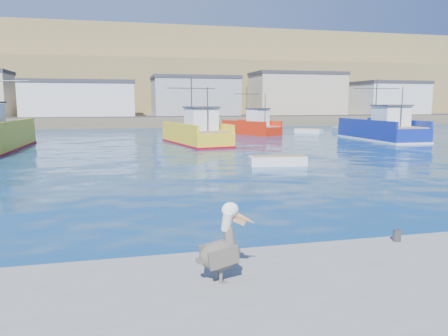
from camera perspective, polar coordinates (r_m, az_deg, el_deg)
name	(u,v)px	position (r m, az deg, el deg)	size (l,w,h in m)	color
ground	(245,230)	(13.81, 2.71, -8.15)	(260.00, 260.00, 0.00)	navy
dock_bollards	(309,243)	(10.77, 11.01, -9.53)	(36.20, 0.20, 0.30)	#4C4C4C
far_shore	(131,84)	(122.05, -12.03, 10.72)	(200.00, 81.00, 24.00)	brown
trawler_yellow_b	(197,134)	(42.07, -3.60, 4.49)	(5.53, 10.97, 6.41)	yellow
trawler_blue	(382,130)	(49.70, 19.96, 4.68)	(5.58, 11.62, 6.55)	navy
boat_orange	(253,126)	(55.01, 3.76, 5.45)	(6.31, 8.39, 6.03)	red
skiff_mid	(278,162)	(27.95, 7.02, 0.84)	(3.69, 1.72, 0.77)	silver
skiff_far	(341,130)	(60.26, 15.00, 4.77)	(2.54, 4.54, 0.94)	silver
skiff_extra	(309,132)	(57.83, 10.99, 4.70)	(3.24, 3.43, 0.76)	silver
pelican	(222,248)	(8.60, -0.23, -10.43)	(1.27, 0.67, 1.56)	#595451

